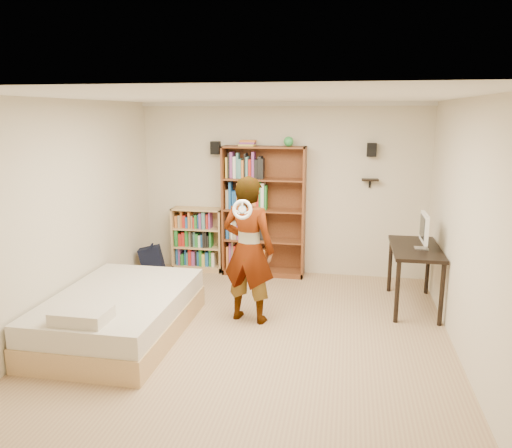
{
  "coord_description": "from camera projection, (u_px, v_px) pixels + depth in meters",
  "views": [
    {
      "loc": [
        1.01,
        -5.26,
        2.54
      ],
      "look_at": [
        -0.07,
        0.6,
        1.21
      ],
      "focal_mm": 35.0,
      "sensor_mm": 36.0,
      "label": 1
    }
  ],
  "objects": [
    {
      "name": "wall_shelf",
      "position": [
        370.0,
        180.0,
        7.52
      ],
      "size": [
        0.25,
        0.16,
        0.02
      ],
      "primitive_type": "cube",
      "color": "black",
      "rests_on": "room_shell"
    },
    {
      "name": "speaker_left",
      "position": [
        215.0,
        148.0,
        7.83
      ],
      "size": [
        0.14,
        0.12,
        0.2
      ],
      "primitive_type": "cube",
      "color": "black",
      "rests_on": "room_shell"
    },
    {
      "name": "room_shell",
      "position": [
        252.0,
        186.0,
        5.4
      ],
      "size": [
        4.52,
        5.02,
        2.71
      ],
      "color": "beige",
      "rests_on": "ground"
    },
    {
      "name": "tall_bookshelf",
      "position": [
        264.0,
        212.0,
        7.82
      ],
      "size": [
        1.29,
        0.38,
        2.04
      ],
      "primitive_type": null,
      "color": "brown",
      "rests_on": "ground"
    },
    {
      "name": "person",
      "position": [
        248.0,
        250.0,
        6.07
      ],
      "size": [
        0.74,
        0.57,
        1.82
      ],
      "primitive_type": "imported",
      "rotation": [
        0.0,
        0.0,
        2.92
      ],
      "color": "black",
      "rests_on": "ground"
    },
    {
      "name": "daybed",
      "position": [
        120.0,
        309.0,
        5.78
      ],
      "size": [
        1.4,
        2.16,
        0.64
      ],
      "primitive_type": null,
      "color": "beige",
      "rests_on": "ground"
    },
    {
      "name": "imac",
      "position": [
        422.0,
        231.0,
        6.36
      ],
      "size": [
        0.13,
        0.47,
        0.46
      ],
      "primitive_type": null,
      "rotation": [
        0.0,
        0.0,
        0.07
      ],
      "color": "white",
      "rests_on": "computer_desk"
    },
    {
      "name": "crown_molding",
      "position": [
        252.0,
        100.0,
        5.2
      ],
      "size": [
        4.5,
        5.0,
        0.06
      ],
      "color": "silver",
      "rests_on": "room_shell"
    },
    {
      "name": "ground",
      "position": [
        252.0,
        337.0,
        5.78
      ],
      "size": [
        4.5,
        5.0,
        0.01
      ],
      "primitive_type": "cube",
      "color": "tan",
      "rests_on": "ground"
    },
    {
      "name": "navy_bag",
      "position": [
        152.0,
        261.0,
        7.86
      ],
      "size": [
        0.41,
        0.31,
        0.5
      ],
      "primitive_type": null,
      "rotation": [
        0.0,
        0.0,
        0.21
      ],
      "color": "black",
      "rests_on": "ground"
    },
    {
      "name": "low_bookshelf",
      "position": [
        198.0,
        239.0,
        8.16
      ],
      "size": [
        0.83,
        0.31,
        1.03
      ],
      "primitive_type": null,
      "color": "#D9AF75",
      "rests_on": "ground"
    },
    {
      "name": "wii_wheel",
      "position": [
        242.0,
        210.0,
        5.62
      ],
      "size": [
        0.23,
        0.09,
        0.23
      ],
      "primitive_type": "torus",
      "rotation": [
        1.36,
        0.0,
        0.0
      ],
      "color": "white",
      "rests_on": "person"
    },
    {
      "name": "speaker_right",
      "position": [
        372.0,
        150.0,
        7.41
      ],
      "size": [
        0.14,
        0.12,
        0.2
      ],
      "primitive_type": "cube",
      "color": "black",
      "rests_on": "room_shell"
    },
    {
      "name": "computer_desk",
      "position": [
        414.0,
        277.0,
        6.59
      ],
      "size": [
        0.61,
        1.22,
        0.83
      ],
      "primitive_type": null,
      "color": "black",
      "rests_on": "ground"
    }
  ]
}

